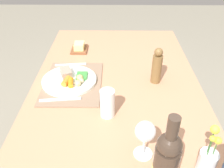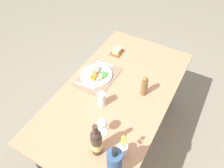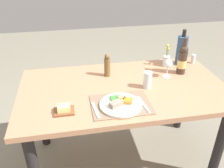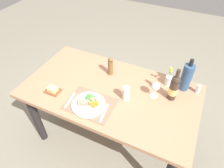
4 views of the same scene
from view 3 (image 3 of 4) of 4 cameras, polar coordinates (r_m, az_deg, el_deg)
The scene contains 14 objects.
ground_plane at distance 2.29m, azimuth 2.35°, elevation -17.24°, with size 8.00×8.00×0.00m, color gray.
dining_table at distance 1.87m, azimuth 2.76°, elevation -3.57°, with size 1.56×0.86×0.76m.
placemat at distance 1.61m, azimuth 2.12°, elevation -4.87°, with size 0.40×0.29×0.01m, color #886D56.
dinner_plate at distance 1.59m, azimuth 2.06°, elevation -4.72°, with size 0.28×0.28×0.05m.
fork at distance 1.55m, azimuth -3.94°, elevation -6.16°, with size 0.02×0.18×0.01m, color silver.
knife at distance 1.61m, azimuth 7.56°, elevation -4.84°, with size 0.02×0.19×0.01m, color silver.
salt_shaker at distance 2.29m, azimuth 18.74°, elevation 5.69°, with size 0.04×0.04×0.08m, color white.
water_tumbler at distance 1.79m, azimuth 8.42°, elevation 0.72°, with size 0.06×0.06×0.13m.
cooler_bottle at distance 2.20m, azimuth 16.25°, elevation 7.74°, with size 0.09×0.09×0.32m.
wine_bottle at distance 2.04m, azimuth 16.40°, elevation 5.63°, with size 0.07×0.07×0.31m.
flower_vase at distance 2.16m, azimuth 12.80°, elevation 5.72°, with size 0.06×0.06×0.20m.
pepper_mill at distance 1.93m, azimuth -1.14°, elevation 4.41°, with size 0.05×0.05×0.19m.
wine_glass at distance 1.95m, azimuth 13.17°, elevation 4.52°, with size 0.07×0.07×0.15m.
butter_dish at distance 1.57m, azimuth -11.36°, elevation -5.96°, with size 0.13×0.10×0.05m.
Camera 3 is at (-0.38, -1.51, 1.69)m, focal length 38.42 mm.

